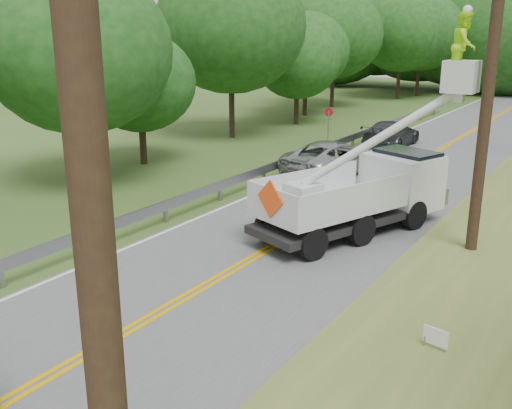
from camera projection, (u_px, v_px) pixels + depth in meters
The scene contains 9 objects.
ground at pixel (89, 354), 11.23m from camera, with size 140.00×140.00×0.00m, color #394E1E.
road at pixel (367, 192), 22.55m from camera, with size 7.20×96.00×0.03m.
guardrail at pixel (288, 162), 25.20m from camera, with size 0.18×48.00×0.77m.
treeline_left at pixel (311, 38), 39.34m from camera, with size 11.10×55.57×9.98m.
bucket_truck at pixel (378, 183), 17.89m from camera, with size 5.44×6.82×6.43m.
suv_silver at pixel (333, 157), 25.18m from camera, with size 2.40×5.20×1.44m, color #A6A8AC.
suv_darkgrey at pixel (391, 134), 31.16m from camera, with size 1.93×4.75×1.38m, color #34383C.
stop_sign_permanent at pixel (328, 122), 30.43m from camera, with size 0.43×0.21×2.15m.
yard_sign at pixel (435, 338), 10.80m from camera, with size 0.49×0.13×0.71m.
Camera 1 is at (8.06, -6.67, 5.96)m, focal length 41.08 mm.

